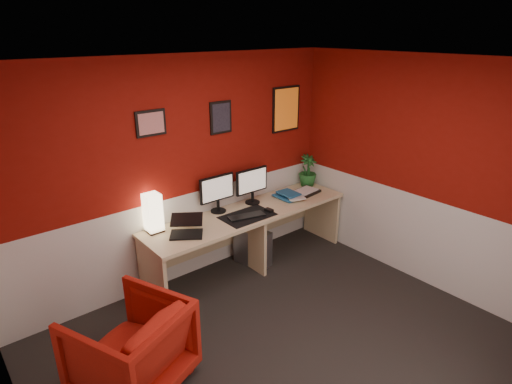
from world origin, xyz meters
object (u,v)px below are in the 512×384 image
(pc_tower, at_px, (253,247))
(armchair, at_px, (131,347))
(monitor_right, at_px, (252,181))
(zen_tray, at_px, (306,192))
(monitor_left, at_px, (218,188))
(laptop, at_px, (186,226))
(potted_plant, at_px, (308,171))
(desk, at_px, (249,239))
(shoji_lamp, at_px, (153,214))

(pc_tower, distance_m, armchair, 2.14)
(monitor_right, distance_m, zen_tray, 0.81)
(armchair, bearing_deg, monitor_left, -168.38)
(laptop, xyz_separation_m, potted_plant, (2.03, 0.24, 0.10))
(zen_tray, bearing_deg, potted_plant, 40.16)
(monitor_right, distance_m, potted_plant, 0.96)
(desk, xyz_separation_m, potted_plant, (1.15, 0.18, 0.58))
(potted_plant, relative_size, pc_tower, 0.95)
(desk, xyz_separation_m, laptop, (-0.88, -0.06, 0.47))
(monitor_left, bearing_deg, armchair, -146.34)
(potted_plant, bearing_deg, laptop, -173.27)
(potted_plant, bearing_deg, armchair, -161.48)
(monitor_right, bearing_deg, armchair, -153.92)
(laptop, height_order, zen_tray, laptop)
(monitor_right, height_order, potted_plant, monitor_right)
(zen_tray, xyz_separation_m, pc_tower, (-0.86, 0.03, -0.52))
(monitor_left, height_order, zen_tray, monitor_left)
(shoji_lamp, height_order, monitor_right, monitor_right)
(zen_tray, height_order, armchair, zen_tray)
(laptop, bearing_deg, potted_plant, 42.19)
(laptop, distance_m, pc_tower, 1.14)
(shoji_lamp, relative_size, potted_plant, 0.94)
(monitor_left, xyz_separation_m, pc_tower, (0.35, -0.20, -0.80))
(monitor_right, height_order, pc_tower, monitor_right)
(laptop, height_order, monitor_left, monitor_left)
(shoji_lamp, bearing_deg, desk, -12.14)
(pc_tower, bearing_deg, monitor_right, 37.65)
(shoji_lamp, xyz_separation_m, zen_tray, (2.02, -0.24, -0.18))
(monitor_left, xyz_separation_m, zen_tray, (1.21, -0.24, -0.28))
(shoji_lamp, distance_m, potted_plant, 2.24)
(laptop, distance_m, zen_tray, 1.82)
(shoji_lamp, bearing_deg, monitor_left, -0.14)
(potted_plant, distance_m, pc_tower, 1.30)
(monitor_right, height_order, zen_tray, monitor_right)
(laptop, bearing_deg, armchair, -106.74)
(shoji_lamp, xyz_separation_m, monitor_right, (1.29, -0.05, 0.09))
(monitor_right, relative_size, zen_tray, 1.66)
(laptop, height_order, monitor_right, monitor_right)
(desk, xyz_separation_m, shoji_lamp, (-1.09, 0.23, 0.56))
(laptop, relative_size, potted_plant, 0.77)
(monitor_right, bearing_deg, monitor_left, 173.82)
(shoji_lamp, relative_size, monitor_right, 0.69)
(pc_tower, bearing_deg, armchair, -169.70)
(zen_tray, height_order, potted_plant, potted_plant)
(monitor_left, height_order, monitor_right, same)
(desk, distance_m, shoji_lamp, 1.25)
(monitor_right, bearing_deg, zen_tray, -14.06)
(desk, bearing_deg, shoji_lamp, 167.86)
(shoji_lamp, relative_size, pc_tower, 0.89)
(laptop, xyz_separation_m, monitor_right, (1.08, 0.24, 0.18))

